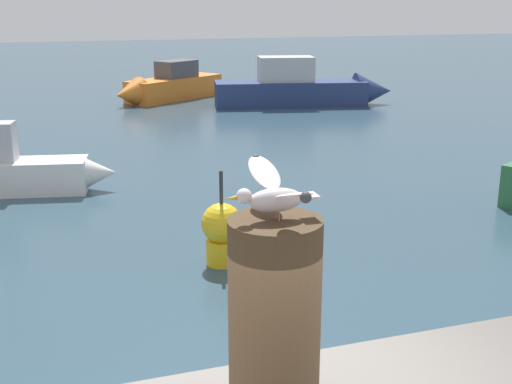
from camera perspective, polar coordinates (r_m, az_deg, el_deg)
mooring_post at (r=2.90m, az=1.60°, el=-11.56°), size 0.40×0.40×0.97m
seagull at (r=2.67m, az=1.63°, el=-0.08°), size 0.39×0.67×0.21m
boat_white at (r=13.17m, az=-19.19°, el=1.69°), size 3.38×1.41×3.50m
boat_orange at (r=24.54m, az=-7.81°, el=8.99°), size 4.62×3.71×1.50m
boat_navy at (r=23.21m, az=4.42°, el=8.87°), size 6.32×2.62×1.85m
channel_buoy at (r=9.05m, az=-2.97°, el=-3.39°), size 0.56×0.56×1.33m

